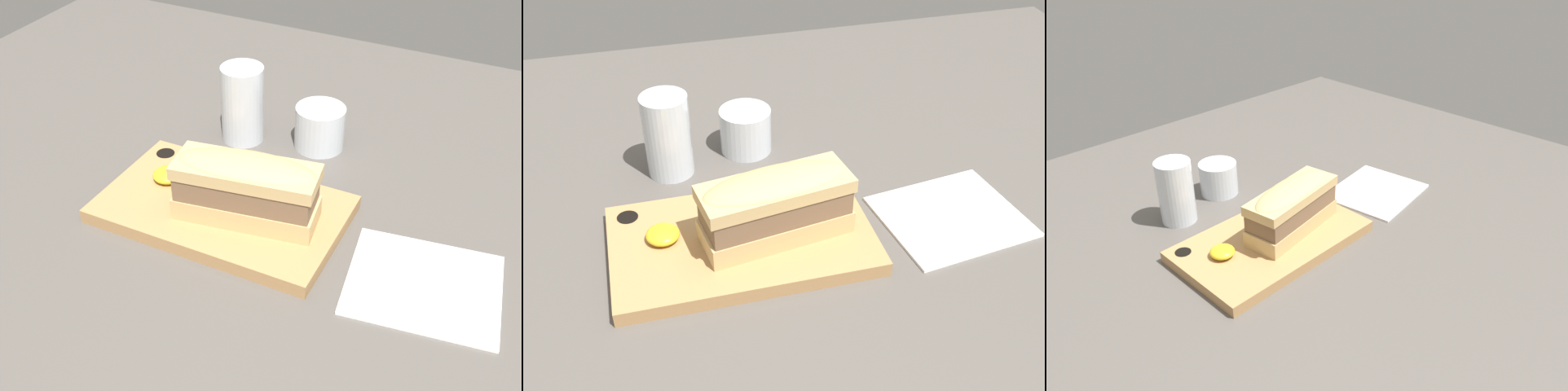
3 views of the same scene
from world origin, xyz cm
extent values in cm
cube|color=#56514C|center=(0.00, 0.00, 1.00)|extent=(143.40, 109.09, 2.00)
cube|color=tan|center=(-4.94, -5.84, 2.94)|extent=(31.08, 18.62, 1.87)
cylinder|color=black|center=(-17.87, 0.87, 3.45)|extent=(2.61, 2.61, 0.94)
cube|color=tan|center=(-0.94, -6.80, 5.27)|extent=(18.40, 9.20, 2.80)
cube|color=brown|center=(-0.94, -6.80, 8.21)|extent=(17.67, 8.83, 3.08)
cube|color=tan|center=(-0.94, -6.80, 10.59)|extent=(18.40, 9.20, 1.68)
ellipsoid|color=tan|center=(-0.94, -6.80, 11.29)|extent=(18.03, 9.02, 2.52)
ellipsoid|color=gold|center=(-14.03, -4.44, 4.67)|extent=(3.98, 3.98, 1.59)
cylinder|color=silver|center=(-11.26, 12.16, 7.87)|extent=(6.34, 6.34, 11.73)
cylinder|color=silver|center=(-11.26, 12.16, 4.84)|extent=(5.58, 5.58, 5.28)
cylinder|color=silver|center=(0.18, 15.07, 5.23)|extent=(7.37, 7.37, 6.46)
cylinder|color=#5B141E|center=(0.18, 15.07, 4.26)|extent=(6.64, 6.64, 4.12)
cube|color=white|center=(21.87, -7.16, 2.20)|extent=(18.97, 17.15, 0.40)
camera|label=1|loc=(28.69, -63.20, 55.05)|focal=45.00mm
camera|label=2|loc=(-14.90, -64.32, 54.55)|focal=45.00mm
camera|label=3|loc=(-50.97, -59.30, 52.00)|focal=35.00mm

